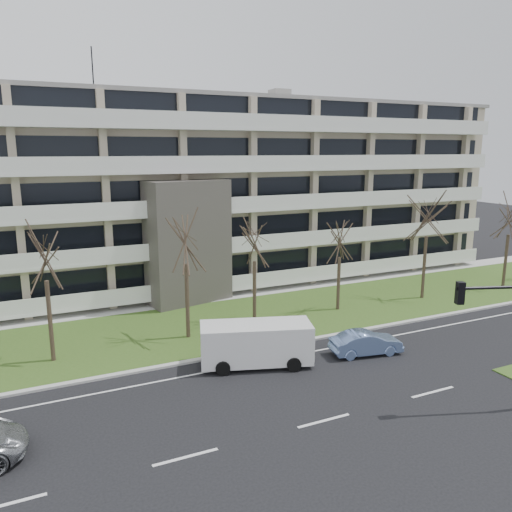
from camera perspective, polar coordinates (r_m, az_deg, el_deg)
name	(u,v)px	position (r m, az deg, el deg)	size (l,w,h in m)	color
ground	(324,421)	(22.17, 7.77, -18.17)	(160.00, 160.00, 0.00)	black
grass_verge	(216,324)	(32.80, -4.64, -7.75)	(90.00, 10.00, 0.06)	#31501A
curb	(247,351)	(28.47, -1.07, -10.81)	(90.00, 0.35, 0.12)	#B2B2AD
sidewalk	(190,301)	(37.75, -7.56, -5.12)	(90.00, 2.00, 0.08)	#B2B2AD
lane_edge_line	(258,362)	(27.24, 0.23, -12.03)	(90.00, 0.12, 0.01)	white
apartment_building	(163,192)	(42.80, -10.62, 7.15)	(60.50, 15.10, 18.75)	#BCB092
blue_sedan	(366,343)	(28.65, 12.46, -9.67)	(1.39, 3.98, 1.31)	#7997D1
white_van	(257,340)	(26.47, 0.17, -9.62)	(6.16, 3.80, 2.25)	white
tree_2	(43,248)	(27.71, -23.12, 0.86)	(3.99, 3.99, 7.98)	#382B21
tree_3	(185,234)	(29.11, -8.09, 2.51)	(4.08, 4.08, 8.17)	#382B21
tree_4	(254,237)	(31.84, -0.18, 2.14)	(3.63, 3.63, 7.25)	#382B21
tree_5	(340,236)	(34.78, 9.60, 2.24)	(3.41, 3.41, 6.82)	#382B21
tree_6	(428,211)	(38.98, 19.07, 4.85)	(4.29, 4.29, 8.58)	#382B21
tree_7	(511,213)	(44.69, 27.09, 4.37)	(3.96, 3.96, 7.93)	#382B21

